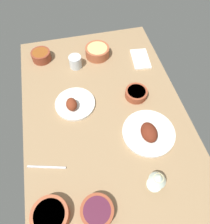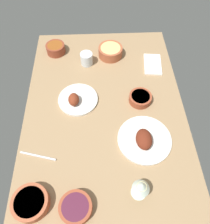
{
  "view_description": "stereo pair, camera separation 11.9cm",
  "coord_description": "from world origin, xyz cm",
  "px_view_note": "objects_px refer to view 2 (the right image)",
  "views": [
    {
      "loc": [
        -63.29,
        14.56,
        105.95
      ],
      "look_at": [
        0.0,
        0.0,
        6.0
      ],
      "focal_mm": 34.75,
      "sensor_mm": 36.0,
      "label": 1
    },
    {
      "loc": [
        -64.89,
        2.76,
        105.95
      ],
      "look_at": [
        0.0,
        0.0,
        6.0
      ],
      "focal_mm": 34.75,
      "sensor_mm": 36.0,
      "label": 2
    }
  ],
  "objects_px": {
    "wine_glass": "(141,187)",
    "water_tumbler": "(87,59)",
    "bowl_pasta": "(110,51)",
    "bowl_cream": "(31,203)",
    "bowl_onions": "(76,208)",
    "bowl_soup": "(56,48)",
    "plate_far_side": "(144,139)",
    "fork_loose": "(38,156)",
    "plate_near_viewer": "(77,99)",
    "folded_napkin": "(153,64)",
    "bowl_potatoes": "(140,98)"
  },
  "relations": [
    {
      "from": "bowl_onions",
      "to": "bowl_cream",
      "type": "bearing_deg",
      "value": 81.85
    },
    {
      "from": "folded_napkin",
      "to": "fork_loose",
      "type": "xyz_separation_m",
      "value": [
        -0.6,
        0.67,
        -0.0
      ]
    },
    {
      "from": "bowl_pasta",
      "to": "bowl_onions",
      "type": "bearing_deg",
      "value": 168.08
    },
    {
      "from": "wine_glass",
      "to": "bowl_potatoes",
      "type": "bearing_deg",
      "value": -8.05
    },
    {
      "from": "plate_far_side",
      "to": "folded_napkin",
      "type": "height_order",
      "value": "plate_far_side"
    },
    {
      "from": "water_tumbler",
      "to": "folded_napkin",
      "type": "relative_size",
      "value": 0.44
    },
    {
      "from": "bowl_soup",
      "to": "folded_napkin",
      "type": "height_order",
      "value": "bowl_soup"
    },
    {
      "from": "bowl_pasta",
      "to": "water_tumbler",
      "type": "xyz_separation_m",
      "value": [
        -0.07,
        0.16,
        0.0
      ]
    },
    {
      "from": "plate_near_viewer",
      "to": "bowl_onions",
      "type": "xyz_separation_m",
      "value": [
        -0.58,
        -0.01,
        0.01
      ]
    },
    {
      "from": "wine_glass",
      "to": "water_tumbler",
      "type": "height_order",
      "value": "wine_glass"
    },
    {
      "from": "bowl_cream",
      "to": "folded_napkin",
      "type": "xyz_separation_m",
      "value": [
        0.82,
        -0.67,
        -0.02
      ]
    },
    {
      "from": "bowl_potatoes",
      "to": "bowl_soup",
      "type": "height_order",
      "value": "bowl_soup"
    },
    {
      "from": "plate_near_viewer",
      "to": "bowl_cream",
      "type": "bearing_deg",
      "value": 161.65
    },
    {
      "from": "bowl_potatoes",
      "to": "folded_napkin",
      "type": "xyz_separation_m",
      "value": [
        0.28,
        -0.12,
        -0.02
      ]
    },
    {
      "from": "bowl_potatoes",
      "to": "fork_loose",
      "type": "height_order",
      "value": "bowl_potatoes"
    },
    {
      "from": "bowl_soup",
      "to": "wine_glass",
      "type": "relative_size",
      "value": 0.89
    },
    {
      "from": "wine_glass",
      "to": "water_tumbler",
      "type": "distance_m",
      "value": 0.86
    },
    {
      "from": "water_tumbler",
      "to": "bowl_onions",
      "type": "bearing_deg",
      "value": 177.17
    },
    {
      "from": "plate_near_viewer",
      "to": "bowl_pasta",
      "type": "bearing_deg",
      "value": -29.62
    },
    {
      "from": "bowl_onions",
      "to": "bowl_soup",
      "type": "xyz_separation_m",
      "value": [
        1.0,
        0.17,
        0.01
      ]
    },
    {
      "from": "bowl_potatoes",
      "to": "bowl_cream",
      "type": "xyz_separation_m",
      "value": [
        -0.54,
        0.55,
        0.0
      ]
    },
    {
      "from": "bowl_onions",
      "to": "fork_loose",
      "type": "xyz_separation_m",
      "value": [
        0.25,
        0.2,
        -0.02
      ]
    },
    {
      "from": "fork_loose",
      "to": "plate_near_viewer",
      "type": "bearing_deg",
      "value": 75.86
    },
    {
      "from": "bowl_pasta",
      "to": "bowl_potatoes",
      "type": "bearing_deg",
      "value": -158.84
    },
    {
      "from": "bowl_pasta",
      "to": "wine_glass",
      "type": "bearing_deg",
      "value": -175.09
    },
    {
      "from": "bowl_pasta",
      "to": "bowl_potatoes",
      "type": "height_order",
      "value": "bowl_pasta"
    },
    {
      "from": "wine_glass",
      "to": "water_tumbler",
      "type": "bearing_deg",
      "value": 15.81
    },
    {
      "from": "plate_far_side",
      "to": "wine_glass",
      "type": "bearing_deg",
      "value": 166.84
    },
    {
      "from": "bowl_onions",
      "to": "plate_far_side",
      "type": "bearing_deg",
      "value": -47.58
    },
    {
      "from": "plate_far_side",
      "to": "bowl_cream",
      "type": "bearing_deg",
      "value": 117.8
    },
    {
      "from": "bowl_pasta",
      "to": "fork_loose",
      "type": "xyz_separation_m",
      "value": [
        -0.7,
        0.4,
        -0.03
      ]
    },
    {
      "from": "bowl_pasta",
      "to": "fork_loose",
      "type": "bearing_deg",
      "value": 150.55
    },
    {
      "from": "bowl_pasta",
      "to": "bowl_onions",
      "type": "distance_m",
      "value": 0.97
    },
    {
      "from": "plate_far_side",
      "to": "bowl_pasta",
      "type": "distance_m",
      "value": 0.66
    },
    {
      "from": "plate_far_side",
      "to": "bowl_soup",
      "type": "distance_m",
      "value": 0.85
    },
    {
      "from": "plate_near_viewer",
      "to": "bowl_onions",
      "type": "relative_size",
      "value": 1.61
    },
    {
      "from": "wine_glass",
      "to": "bowl_soup",
      "type": "bearing_deg",
      "value": 25.18
    },
    {
      "from": "fork_loose",
      "to": "plate_far_side",
      "type": "bearing_deg",
      "value": 21.5
    },
    {
      "from": "plate_far_side",
      "to": "wine_glass",
      "type": "height_order",
      "value": "wine_glass"
    },
    {
      "from": "bowl_pasta",
      "to": "fork_loose",
      "type": "distance_m",
      "value": 0.81
    },
    {
      "from": "bowl_cream",
      "to": "folded_napkin",
      "type": "relative_size",
      "value": 0.88
    },
    {
      "from": "bowl_cream",
      "to": "water_tumbler",
      "type": "relative_size",
      "value": 2.0
    },
    {
      "from": "plate_near_viewer",
      "to": "folded_napkin",
      "type": "bearing_deg",
      "value": -60.61
    },
    {
      "from": "plate_far_side",
      "to": "bowl_pasta",
      "type": "bearing_deg",
      "value": 11.92
    },
    {
      "from": "bowl_soup",
      "to": "fork_loose",
      "type": "xyz_separation_m",
      "value": [
        -0.75,
        0.03,
        -0.03
      ]
    },
    {
      "from": "bowl_potatoes",
      "to": "water_tumbler",
      "type": "relative_size",
      "value": 1.61
    },
    {
      "from": "wine_glass",
      "to": "bowl_cream",
      "type": "bearing_deg",
      "value": 93.37
    },
    {
      "from": "water_tumbler",
      "to": "bowl_soup",
      "type": "bearing_deg",
      "value": 61.18
    },
    {
      "from": "plate_near_viewer",
      "to": "water_tumbler",
      "type": "height_order",
      "value": "water_tumbler"
    },
    {
      "from": "bowl_cream",
      "to": "plate_far_side",
      "type": "bearing_deg",
      "value": -62.2
    }
  ]
}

